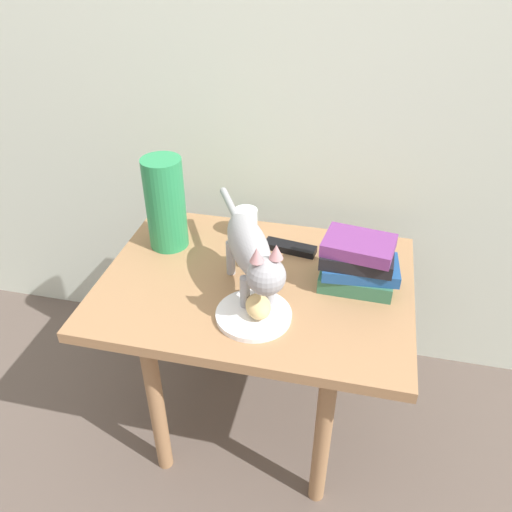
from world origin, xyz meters
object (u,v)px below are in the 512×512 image
(plate, at_px, (254,315))
(book_stack, at_px, (358,263))
(bread_roll, at_px, (258,306))
(tv_remote, at_px, (290,248))
(cat, at_px, (252,252))
(side_table, at_px, (256,302))
(green_vase, at_px, (165,204))
(candle_jar, at_px, (246,224))

(plate, height_order, book_stack, book_stack)
(bread_roll, height_order, tv_remote, bread_roll)
(cat, height_order, book_stack, cat)
(side_table, bearing_deg, plate, -79.46)
(side_table, xyz_separation_m, cat, (0.00, -0.06, 0.21))
(book_stack, bearing_deg, green_vase, 172.04)
(bread_roll, relative_size, tv_remote, 0.53)
(side_table, distance_m, plate, 0.17)
(green_vase, bearing_deg, plate, -39.70)
(side_table, distance_m, candle_jar, 0.26)
(cat, xyz_separation_m, book_stack, (0.26, 0.10, -0.06))
(plate, relative_size, candle_jar, 2.19)
(book_stack, relative_size, green_vase, 0.77)
(cat, height_order, tv_remote, cat)
(plate, bearing_deg, cat, 105.88)
(tv_remote, bearing_deg, candle_jar, 167.36)
(side_table, bearing_deg, book_stack, 8.98)
(plate, bearing_deg, side_table, 100.54)
(cat, bearing_deg, candle_jar, 106.72)
(side_table, height_order, cat, cat)
(side_table, relative_size, tv_remote, 5.51)
(tv_remote, bearing_deg, book_stack, -23.09)
(cat, distance_m, tv_remote, 0.26)
(bread_roll, bearing_deg, tv_remote, 85.23)
(bread_roll, relative_size, candle_jar, 0.94)
(cat, bearing_deg, green_vase, 148.67)
(cat, xyz_separation_m, tv_remote, (0.06, 0.22, -0.12))
(tv_remote, bearing_deg, cat, -97.07)
(green_vase, relative_size, candle_jar, 3.18)
(cat, bearing_deg, side_table, 92.67)
(side_table, height_order, candle_jar, candle_jar)
(green_vase, bearing_deg, candle_jar, 25.79)
(bread_roll, xyz_separation_m, book_stack, (0.22, 0.19, 0.03))
(bread_roll, height_order, candle_jar, candle_jar)
(bread_roll, xyz_separation_m, green_vase, (-0.33, 0.26, 0.10))
(side_table, bearing_deg, green_vase, 157.78)
(book_stack, height_order, candle_jar, book_stack)
(green_vase, bearing_deg, cat, -31.33)
(plate, bearing_deg, tv_remote, 82.92)
(bread_roll, distance_m, cat, 0.13)
(cat, relative_size, tv_remote, 2.88)
(book_stack, relative_size, candle_jar, 2.44)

